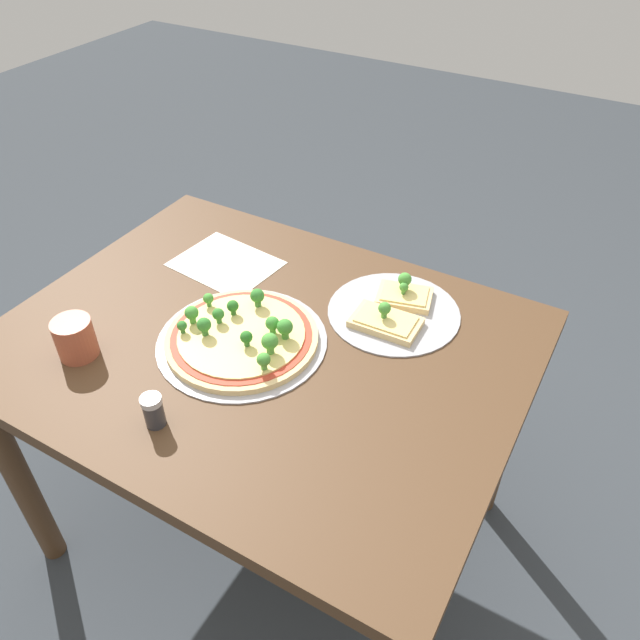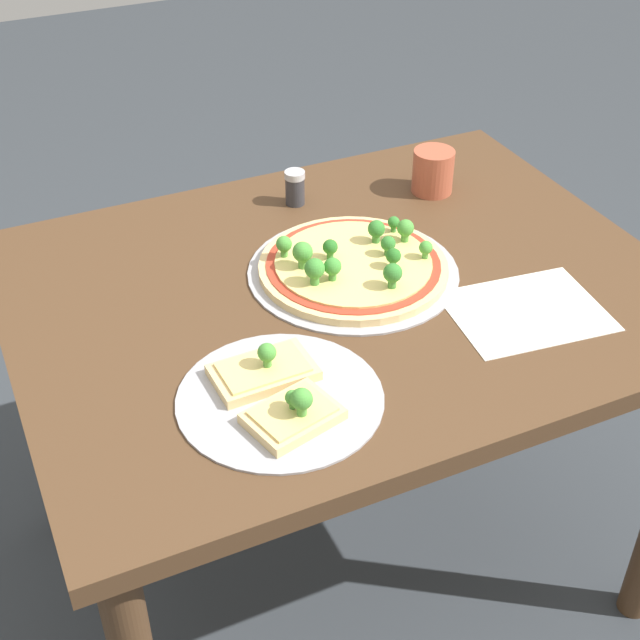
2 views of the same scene
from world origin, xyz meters
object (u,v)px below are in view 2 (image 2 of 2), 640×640
at_px(pizza_tray_slice, 279,393).
at_px(drinking_cup, 433,171).
at_px(dining_table, 342,330).
at_px(condiment_shaker, 295,187).
at_px(pizza_tray_whole, 353,266).

bearing_deg(pizza_tray_slice, drinking_cup, 41.04).
distance_m(dining_table, pizza_tray_slice, 0.33).
distance_m(dining_table, drinking_cup, 0.41).
xyz_separation_m(pizza_tray_slice, condiment_shaker, (0.25, 0.52, 0.02)).
bearing_deg(pizza_tray_whole, pizza_tray_slice, -134.22).
relative_size(dining_table, pizza_tray_slice, 3.70).
xyz_separation_m(dining_table, pizza_tray_slice, (-0.21, -0.23, 0.11)).
relative_size(drinking_cup, condiment_shaker, 1.27).
bearing_deg(dining_table, pizza_tray_whole, 36.84).
height_order(pizza_tray_slice, drinking_cup, drinking_cup).
height_order(pizza_tray_whole, condiment_shaker, pizza_tray_whole).
bearing_deg(drinking_cup, dining_table, -143.74).
distance_m(pizza_tray_whole, drinking_cup, 0.34).
xyz_separation_m(dining_table, drinking_cup, (0.31, 0.23, 0.14)).
bearing_deg(condiment_shaker, dining_table, -97.56).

